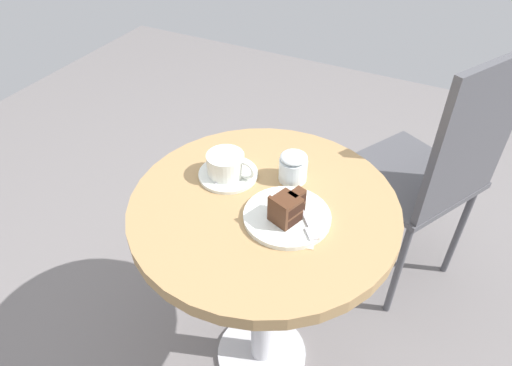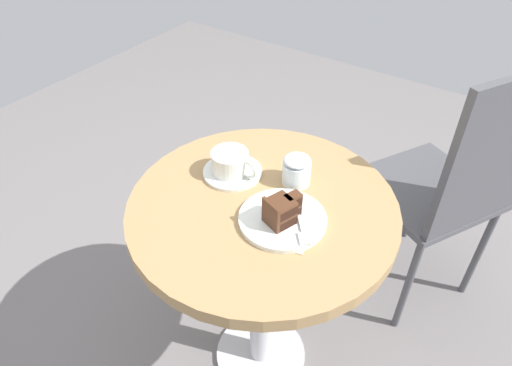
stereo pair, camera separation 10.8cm
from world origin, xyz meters
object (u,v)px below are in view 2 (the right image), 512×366
teaspoon (217,166)px  fork (301,226)px  saucer (233,172)px  cake_slice (282,211)px  cake_plate (282,219)px  napkin (283,224)px  coffee_cup (231,162)px  sugar_pot (297,170)px  cafe_chair (456,181)px

teaspoon → fork: (0.29, -0.07, 0.00)m
saucer → cake_slice: bearing=-23.8°
cake_plate → napkin: bearing=-48.3°
saucer → coffee_cup: coffee_cup is taller
fork → napkin: 0.04m
cake_plate → sugar_pot: sugar_pot is taller
cafe_chair → sugar_pot: 0.56m
teaspoon → napkin: bearing=-148.6°
cake_plate → fork: fork is taller
cake_plate → cafe_chair: bearing=64.3°
cake_plate → coffee_cup: bearing=159.9°
coffee_cup → fork: 0.26m
fork → coffee_cup: bearing=-147.4°
cake_plate → napkin: cake_plate is taller
teaspoon → cake_slice: (0.24, -0.08, 0.03)m
fork → saucer: bearing=-148.2°
saucer → cake_plate: size_ratio=0.76×
saucer → cake_slice: (0.20, -0.09, 0.04)m
coffee_cup → fork: bearing=-17.4°
coffee_cup → teaspoon: bearing=-171.1°
coffee_cup → napkin: (0.21, -0.08, -0.04)m
napkin → cafe_chair: 0.65m
saucer → teaspoon: bearing=-167.0°
saucer → cake_plate: cake_plate is taller
sugar_pot → cafe_chair: bearing=53.5°
saucer → cake_plate: (0.20, -0.08, 0.00)m
fork → cake_slice: bearing=-121.5°
coffee_cup → saucer: bearing=59.5°
coffee_cup → cafe_chair: bearing=46.2°
saucer → sugar_pot: size_ratio=1.92×
napkin → cafe_chair: cafe_chair is taller
cake_plate → teaspoon: bearing=164.4°
teaspoon → sugar_pot: bearing=-111.5°
teaspoon → sugar_pot: sugar_pot is taller
saucer → cafe_chair: bearing=46.2°
napkin → fork: bearing=6.5°
napkin → cafe_chair: size_ratio=0.19×
saucer → sugar_pot: (0.15, 0.06, 0.03)m
teaspoon → fork: fork is taller
cake_slice → teaspoon: bearing=162.0°
saucer → coffee_cup: bearing=-120.5°
teaspoon → cafe_chair: (0.51, 0.50, -0.15)m
coffee_cup → fork: coffee_cup is taller
fork → cafe_chair: size_ratio=0.13×
teaspoon → cake_slice: bearing=-149.5°
napkin → cake_slice: bearing=-156.2°
saucer → teaspoon: teaspoon is taller
cake_slice → cafe_chair: size_ratio=0.10×
saucer → cake_plate: 0.21m
saucer → napkin: bearing=-22.7°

